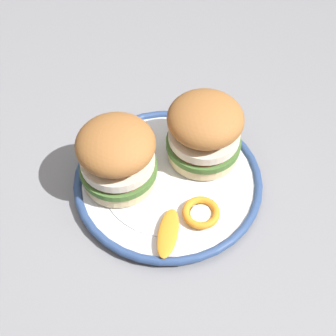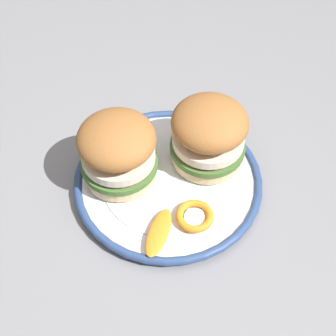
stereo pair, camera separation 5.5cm
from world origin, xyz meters
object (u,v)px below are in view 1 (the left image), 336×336
Objects in this scene: dining_table at (143,178)px; dinner_plate at (168,181)px; sandwich_half_left at (117,155)px; sandwich_half_right at (205,130)px.

dinner_plate reaches higher than dining_table.
dinner_plate is 0.09m from sandwich_half_left.
sandwich_half_left reaches higher than dining_table.
dining_table is at bearing 85.95° from sandwich_half_left.
sandwich_half_right is (0.04, 0.06, 0.06)m from dinner_plate.
sandwich_half_right is at bearing 37.18° from sandwich_half_left.
dinner_plate is at bearing -43.77° from dining_table.
sandwich_half_right is at bearing 0.20° from dining_table.
sandwich_half_right is at bearing 57.93° from dinner_plate.
sandwich_half_left is at bearing -163.57° from dinner_plate.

